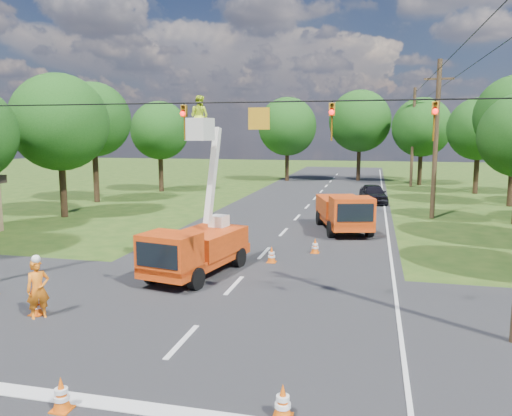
% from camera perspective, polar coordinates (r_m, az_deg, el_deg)
% --- Properties ---
extents(ground, '(140.00, 140.00, 0.00)m').
position_cam_1_polar(ground, '(32.44, 4.73, -1.16)').
color(ground, '#264514').
rests_on(ground, ground).
extents(road_main, '(12.00, 100.00, 0.06)m').
position_cam_1_polar(road_main, '(32.44, 4.73, -1.16)').
color(road_main, black).
rests_on(road_main, ground).
extents(road_cross, '(56.00, 10.00, 0.07)m').
position_cam_1_polar(road_cross, '(15.42, -5.62, -12.20)').
color(road_cross, black).
rests_on(road_cross, ground).
extents(stop_bar, '(9.00, 0.45, 0.02)m').
position_cam_1_polar(stop_bar, '(11.09, -14.97, -21.18)').
color(stop_bar, silver).
rests_on(stop_bar, ground).
extents(edge_line, '(0.12, 90.00, 0.02)m').
position_cam_1_polar(edge_line, '(32.10, 14.66, -1.51)').
color(edge_line, silver).
rests_on(edge_line, ground).
extents(bucket_truck, '(2.95, 5.57, 6.85)m').
position_cam_1_polar(bucket_truck, '(19.20, -6.88, -3.51)').
color(bucket_truck, '#DD420F').
rests_on(bucket_truck, ground).
extents(second_truck, '(3.60, 6.17, 2.18)m').
position_cam_1_polar(second_truck, '(28.10, 10.02, -0.42)').
color(second_truck, '#DD420F').
rests_on(second_truck, ground).
extents(ground_worker, '(0.76, 0.77, 1.79)m').
position_cam_1_polar(ground_worker, '(16.18, -23.66, -8.53)').
color(ground_worker, '#D84312').
rests_on(ground_worker, ground).
extents(distant_car, '(2.52, 4.68, 1.51)m').
position_cam_1_polar(distant_car, '(40.22, 13.24, 1.62)').
color(distant_car, black).
rests_on(distant_car, ground).
extents(traffic_cone_0, '(0.38, 0.38, 0.71)m').
position_cam_1_polar(traffic_cone_0, '(11.15, -21.35, -19.23)').
color(traffic_cone_0, '#E4570C').
rests_on(traffic_cone_0, ground).
extents(traffic_cone_1, '(0.38, 0.38, 0.71)m').
position_cam_1_polar(traffic_cone_1, '(10.25, 3.08, -21.24)').
color(traffic_cone_1, '#E4570C').
rests_on(traffic_cone_1, ground).
extents(traffic_cone_2, '(0.38, 0.38, 0.71)m').
position_cam_1_polar(traffic_cone_2, '(21.19, 1.79, -5.36)').
color(traffic_cone_2, '#E4570C').
rests_on(traffic_cone_2, ground).
extents(traffic_cone_3, '(0.38, 0.38, 0.71)m').
position_cam_1_polar(traffic_cone_3, '(22.96, 6.77, -4.33)').
color(traffic_cone_3, '#E4570C').
rests_on(traffic_cone_3, ground).
extents(traffic_cone_4, '(0.38, 0.38, 0.71)m').
position_cam_1_polar(traffic_cone_4, '(16.63, -23.82, -10.03)').
color(traffic_cone_4, '#E4570C').
rests_on(traffic_cone_4, ground).
extents(traffic_cone_7, '(0.38, 0.38, 0.71)m').
position_cam_1_polar(traffic_cone_7, '(29.19, 10.32, -1.64)').
color(traffic_cone_7, '#E4570C').
rests_on(traffic_cone_7, ground).
extents(traffic_cone_8, '(0.38, 0.38, 0.71)m').
position_cam_1_polar(traffic_cone_8, '(21.49, -10.46, -5.30)').
color(traffic_cone_8, '#E4570C').
rests_on(traffic_cone_8, ground).
extents(pole_right_mid, '(1.80, 0.30, 10.00)m').
position_cam_1_polar(pole_right_mid, '(33.83, 19.87, 7.46)').
color(pole_right_mid, '#4C3823').
rests_on(pole_right_mid, ground).
extents(pole_right_far, '(1.80, 0.30, 10.00)m').
position_cam_1_polar(pole_right_far, '(53.75, 17.49, 7.79)').
color(pole_right_far, '#4C3823').
rests_on(pole_right_far, ground).
extents(signal_span, '(18.00, 0.29, 1.07)m').
position_cam_1_polar(signal_span, '(13.85, 2.90, 10.31)').
color(signal_span, black).
rests_on(signal_span, ground).
extents(tree_left_d, '(6.20, 6.20, 9.24)m').
position_cam_1_polar(tree_left_d, '(34.77, -21.56, 9.07)').
color(tree_left_d, '#382616').
rests_on(tree_left_d, ground).
extents(tree_left_e, '(5.80, 5.80, 9.41)m').
position_cam_1_polar(tree_left_e, '(41.64, -18.10, 9.56)').
color(tree_left_e, '#382616').
rests_on(tree_left_e, ground).
extents(tree_left_f, '(5.40, 5.40, 8.40)m').
position_cam_1_polar(tree_left_f, '(47.80, -10.94, 8.68)').
color(tree_left_f, '#382616').
rests_on(tree_left_f, ground).
extents(tree_right_e, '(5.60, 5.60, 8.63)m').
position_cam_1_polar(tree_right_e, '(49.46, 24.14, 8.23)').
color(tree_right_e, '#382616').
rests_on(tree_right_e, ground).
extents(tree_far_a, '(6.60, 6.60, 9.50)m').
position_cam_1_polar(tree_far_a, '(57.46, 3.60, 9.27)').
color(tree_far_a, '#382616').
rests_on(tree_far_a, ground).
extents(tree_far_b, '(7.00, 7.00, 10.32)m').
position_cam_1_polar(tree_far_b, '(58.66, 11.78, 9.70)').
color(tree_far_b, '#382616').
rests_on(tree_far_b, ground).
extents(tree_far_c, '(6.20, 6.20, 9.18)m').
position_cam_1_polar(tree_far_c, '(55.83, 18.43, 8.74)').
color(tree_far_c, '#382616').
rests_on(tree_far_c, ground).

